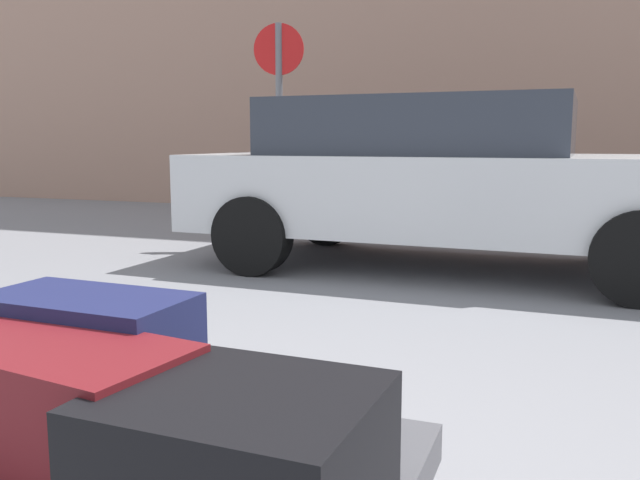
{
  "coord_description": "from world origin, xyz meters",
  "views": [
    {
      "loc": [
        0.92,
        -1.25,
        1.08
      ],
      "look_at": [
        0.0,
        1.2,
        0.69
      ],
      "focal_mm": 37.66,
      "sensor_mm": 36.0,
      "label": 1
    }
  ],
  "objects_px": {
    "suitcase_black_front_left": "(240,459)",
    "parked_car": "(442,179)",
    "duffel_bag_navy_rear_left": "(88,354)",
    "duffel_bag_maroon_stacked_top": "(51,405)",
    "no_parking_sign": "(279,110)"
  },
  "relations": [
    {
      "from": "duffel_bag_maroon_stacked_top",
      "to": "duffel_bag_navy_rear_left",
      "type": "bearing_deg",
      "value": 122.37
    },
    {
      "from": "parked_car",
      "to": "duffel_bag_navy_rear_left",
      "type": "bearing_deg",
      "value": -92.55
    },
    {
      "from": "duffel_bag_maroon_stacked_top",
      "to": "no_parking_sign",
      "type": "xyz_separation_m",
      "value": [
        -1.68,
        5.07,
        0.89
      ]
    },
    {
      "from": "suitcase_black_front_left",
      "to": "no_parking_sign",
      "type": "bearing_deg",
      "value": 114.94
    },
    {
      "from": "duffel_bag_maroon_stacked_top",
      "to": "parked_car",
      "type": "xyz_separation_m",
      "value": [
        0.06,
        4.5,
        0.27
      ]
    },
    {
      "from": "duffel_bag_maroon_stacked_top",
      "to": "no_parking_sign",
      "type": "distance_m",
      "value": 5.41
    },
    {
      "from": "duffel_bag_navy_rear_left",
      "to": "parked_car",
      "type": "relative_size",
      "value": 0.13
    },
    {
      "from": "parked_car",
      "to": "no_parking_sign",
      "type": "relative_size",
      "value": 1.96
    },
    {
      "from": "suitcase_black_front_left",
      "to": "no_parking_sign",
      "type": "height_order",
      "value": "no_parking_sign"
    },
    {
      "from": "duffel_bag_maroon_stacked_top",
      "to": "suitcase_black_front_left",
      "type": "bearing_deg",
      "value": 0.66
    },
    {
      "from": "suitcase_black_front_left",
      "to": "parked_car",
      "type": "bearing_deg",
      "value": 97.44
    },
    {
      "from": "no_parking_sign",
      "to": "duffel_bag_navy_rear_left",
      "type": "bearing_deg",
      "value": -72.0
    },
    {
      "from": "duffel_bag_navy_rear_left",
      "to": "duffel_bag_maroon_stacked_top",
      "type": "xyz_separation_m",
      "value": [
        0.12,
        -0.28,
        -0.02
      ]
    },
    {
      "from": "suitcase_black_front_left",
      "to": "parked_car",
      "type": "xyz_separation_m",
      "value": [
        -0.45,
        4.57,
        0.28
      ]
    },
    {
      "from": "duffel_bag_navy_rear_left",
      "to": "duffel_bag_maroon_stacked_top",
      "type": "relative_size",
      "value": 0.86
    }
  ]
}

